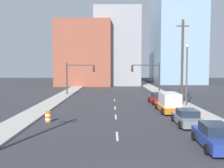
{
  "coord_description": "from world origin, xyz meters",
  "views": [
    {
      "loc": [
        -0.38,
        -8.41,
        5.11
      ],
      "look_at": [
        -0.46,
        31.8,
        2.2
      ],
      "focal_mm": 40.0,
      "sensor_mm": 36.0,
      "label": 1
    }
  ],
  "objects_px": {
    "sedan_gray": "(188,118)",
    "box_truck_orange": "(170,103)",
    "traffic_signal_left": "(76,74)",
    "traffic_signal_right": "(151,74)",
    "utility_pole_right_mid": "(183,62)",
    "sedan_blue": "(215,137)",
    "traffic_barrel": "(49,117)",
    "street_lamp": "(187,70)",
    "sedan_red": "(159,99)"
  },
  "relations": [
    {
      "from": "traffic_signal_right",
      "to": "sedan_blue",
      "type": "xyz_separation_m",
      "value": [
        -0.26,
        -27.99,
        -3.07
      ]
    },
    {
      "from": "traffic_barrel",
      "to": "sedan_red",
      "type": "relative_size",
      "value": 0.21
    },
    {
      "from": "traffic_signal_right",
      "to": "sedan_gray",
      "type": "bearing_deg",
      "value": -90.44
    },
    {
      "from": "traffic_barrel",
      "to": "sedan_red",
      "type": "xyz_separation_m",
      "value": [
        12.12,
        11.18,
        0.2
      ]
    },
    {
      "from": "traffic_barrel",
      "to": "sedan_gray",
      "type": "relative_size",
      "value": 0.21
    },
    {
      "from": "utility_pole_right_mid",
      "to": "sedan_blue",
      "type": "xyz_separation_m",
      "value": [
        -2.57,
        -16.73,
        -4.94
      ]
    },
    {
      "from": "traffic_barrel",
      "to": "street_lamp",
      "type": "xyz_separation_m",
      "value": [
        15.19,
        8.77,
        4.07
      ]
    },
    {
      "from": "traffic_signal_left",
      "to": "sedan_red",
      "type": "bearing_deg",
      "value": -37.57
    },
    {
      "from": "utility_pole_right_mid",
      "to": "traffic_barrel",
      "type": "bearing_deg",
      "value": -146.99
    },
    {
      "from": "sedan_red",
      "to": "box_truck_orange",
      "type": "bearing_deg",
      "value": -92.62
    },
    {
      "from": "sedan_blue",
      "to": "traffic_barrel",
      "type": "bearing_deg",
      "value": 153.25
    },
    {
      "from": "utility_pole_right_mid",
      "to": "box_truck_orange",
      "type": "distance_m",
      "value": 7.05
    },
    {
      "from": "traffic_signal_right",
      "to": "sedan_red",
      "type": "height_order",
      "value": "traffic_signal_right"
    },
    {
      "from": "utility_pole_right_mid",
      "to": "sedan_red",
      "type": "xyz_separation_m",
      "value": [
        -2.73,
        1.54,
        -4.95
      ]
    },
    {
      "from": "box_truck_orange",
      "to": "traffic_signal_right",
      "type": "bearing_deg",
      "value": 87.87
    },
    {
      "from": "sedan_gray",
      "to": "box_truck_orange",
      "type": "relative_size",
      "value": 0.84
    },
    {
      "from": "traffic_barrel",
      "to": "street_lamp",
      "type": "height_order",
      "value": "street_lamp"
    },
    {
      "from": "traffic_signal_left",
      "to": "sedan_blue",
      "type": "height_order",
      "value": "traffic_signal_left"
    },
    {
      "from": "traffic_signal_right",
      "to": "utility_pole_right_mid",
      "type": "xyz_separation_m",
      "value": [
        2.31,
        -11.26,
        1.87
      ]
    },
    {
      "from": "utility_pole_right_mid",
      "to": "box_truck_orange",
      "type": "height_order",
      "value": "utility_pole_right_mid"
    },
    {
      "from": "street_lamp",
      "to": "sedan_red",
      "type": "height_order",
      "value": "street_lamp"
    },
    {
      "from": "traffic_signal_left",
      "to": "box_truck_orange",
      "type": "bearing_deg",
      "value": -51.34
    },
    {
      "from": "sedan_gray",
      "to": "box_truck_orange",
      "type": "xyz_separation_m",
      "value": [
        -0.17,
        6.11,
        0.39
      ]
    },
    {
      "from": "traffic_signal_left",
      "to": "sedan_gray",
      "type": "height_order",
      "value": "traffic_signal_left"
    },
    {
      "from": "street_lamp",
      "to": "sedan_red",
      "type": "distance_m",
      "value": 5.5
    },
    {
      "from": "sedan_blue",
      "to": "box_truck_orange",
      "type": "height_order",
      "value": "box_truck_orange"
    },
    {
      "from": "box_truck_orange",
      "to": "sedan_red",
      "type": "relative_size",
      "value": 1.17
    },
    {
      "from": "utility_pole_right_mid",
      "to": "traffic_barrel",
      "type": "xyz_separation_m",
      "value": [
        -14.85,
        -9.64,
        -5.14
      ]
    },
    {
      "from": "traffic_signal_left",
      "to": "sedan_red",
      "type": "distance_m",
      "value": 16.24
    },
    {
      "from": "street_lamp",
      "to": "box_truck_orange",
      "type": "height_order",
      "value": "street_lamp"
    },
    {
      "from": "sedan_gray",
      "to": "sedan_red",
      "type": "height_order",
      "value": "sedan_red"
    },
    {
      "from": "traffic_signal_right",
      "to": "utility_pole_right_mid",
      "type": "height_order",
      "value": "utility_pole_right_mid"
    },
    {
      "from": "traffic_signal_left",
      "to": "traffic_barrel",
      "type": "relative_size",
      "value": 5.97
    },
    {
      "from": "traffic_signal_left",
      "to": "traffic_barrel",
      "type": "bearing_deg",
      "value": -88.58
    },
    {
      "from": "traffic_signal_left",
      "to": "traffic_signal_right",
      "type": "bearing_deg",
      "value": 0.0
    },
    {
      "from": "utility_pole_right_mid",
      "to": "traffic_signal_left",
      "type": "bearing_deg",
      "value": 143.78
    },
    {
      "from": "box_truck_orange",
      "to": "sedan_gray",
      "type": "bearing_deg",
      "value": -89.34
    },
    {
      "from": "utility_pole_right_mid",
      "to": "traffic_barrel",
      "type": "relative_size",
      "value": 11.56
    },
    {
      "from": "sedan_blue",
      "to": "box_truck_orange",
      "type": "bearing_deg",
      "value": 93.61
    },
    {
      "from": "box_truck_orange",
      "to": "sedan_red",
      "type": "height_order",
      "value": "box_truck_orange"
    },
    {
      "from": "sedan_blue",
      "to": "sedan_red",
      "type": "relative_size",
      "value": 1.02
    },
    {
      "from": "utility_pole_right_mid",
      "to": "sedan_red",
      "type": "bearing_deg",
      "value": 150.63
    },
    {
      "from": "traffic_signal_right",
      "to": "traffic_signal_left",
      "type": "bearing_deg",
      "value": 180.0
    },
    {
      "from": "traffic_barrel",
      "to": "street_lamp",
      "type": "relative_size",
      "value": 0.12
    },
    {
      "from": "traffic_signal_left",
      "to": "traffic_signal_right",
      "type": "relative_size",
      "value": 1.0
    },
    {
      "from": "traffic_signal_left",
      "to": "street_lamp",
      "type": "xyz_separation_m",
      "value": [
        15.71,
        -12.13,
        0.8
      ]
    },
    {
      "from": "sedan_blue",
      "to": "traffic_signal_right",
      "type": "bearing_deg",
      "value": 92.71
    },
    {
      "from": "traffic_signal_left",
      "to": "traffic_signal_right",
      "type": "xyz_separation_m",
      "value": [
        13.06,
        0.0,
        0.0
      ]
    },
    {
      "from": "traffic_signal_right",
      "to": "box_truck_orange",
      "type": "height_order",
      "value": "traffic_signal_right"
    },
    {
      "from": "traffic_barrel",
      "to": "sedan_gray",
      "type": "distance_m",
      "value": 12.42
    }
  ]
}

